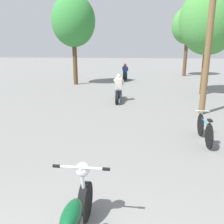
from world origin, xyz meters
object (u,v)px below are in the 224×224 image
Objects in this scene: roadside_tree_left at (73,21)px; bicycle_parked at (205,129)px; roadside_tree_right_far at (188,26)px; motorcycle_rider_far at (125,74)px; utility_pole at (211,18)px; motorcycle_foreground at (73,224)px; roadside_tree_right_near at (209,21)px; motorcycle_rider_lead at (119,91)px.

roadside_tree_left reaches higher than bicycle_parked.
bicycle_parked is at bearing -97.48° from roadside_tree_right_far.
roadside_tree_left is 3.20× the size of motorcycle_rider_far.
utility_pole reaches higher than motorcycle_foreground.
utility_pole is 1.18× the size of roadside_tree_left.
roadside_tree_right_near reaches higher than bicycle_parked.
motorcycle_rider_lead is (3.71, -5.30, -3.91)m from roadside_tree_left.
roadside_tree_right_near is at bearing 27.14° from motorcycle_rider_lead.
roadside_tree_right_near reaches higher than motorcycle_rider_lead.
motorcycle_rider_lead is at bearing -152.86° from roadside_tree_right_near.
roadside_tree_left is at bearing 161.13° from roadside_tree_right_near.
motorcycle_rider_far is (-0.20, 7.76, 0.01)m from motorcycle_rider_lead.
motorcycle_rider_lead is at bearing -113.90° from roadside_tree_right_far.
motorcycle_rider_far is at bearing 111.63° from utility_pole.
bicycle_parked is at bearing -101.96° from utility_pole.
roadside_tree_right_far is 3.69× the size of bicycle_parked.
roadside_tree_right_near is 0.96× the size of roadside_tree_right_far.
roadside_tree_right_near is 2.85× the size of motorcycle_foreground.
roadside_tree_right_far reaches higher than motorcycle_foreground.
utility_pole is at bearing -44.62° from roadside_tree_left.
motorcycle_rider_lead is 1.20× the size of bicycle_parked.
utility_pole is 4.53m from roadside_tree_right_near.
motorcycle_rider_far is (-3.86, 9.74, -3.23)m from utility_pole.
utility_pole is at bearing -68.37° from motorcycle_rider_far.
roadside_tree_right_far is 11.03m from roadside_tree_left.
roadside_tree_left is at bearing 122.95° from bicycle_parked.
utility_pole is 10.96m from motorcycle_rider_far.
motorcycle_rider_lead reaches higher than motorcycle_foreground.
roadside_tree_right_far is 3.21× the size of motorcycle_rider_far.
motorcycle_rider_far is 1.15× the size of bicycle_parked.
utility_pole is 4.32× the size of bicycle_parked.
roadside_tree_right_near reaches higher than motorcycle_rider_far.
roadside_tree_right_near is at bearing -47.37° from motorcycle_rider_far.
roadside_tree_left is 7.56m from motorcycle_rider_lead.
motorcycle_foreground is 5.07m from bicycle_parked.
roadside_tree_right_far is at bearing 35.98° from roadside_tree_left.
motorcycle_rider_far is at bearing 91.45° from motorcycle_rider_lead.
motorcycle_foreground is at bearing -74.73° from roadside_tree_left.
roadside_tree_left is 3.07× the size of motorcycle_rider_lead.
utility_pole is 3.50× the size of motorcycle_foreground.
motorcycle_foreground is at bearing -110.65° from roadside_tree_right_near.
motorcycle_foreground is 1.23× the size of bicycle_parked.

